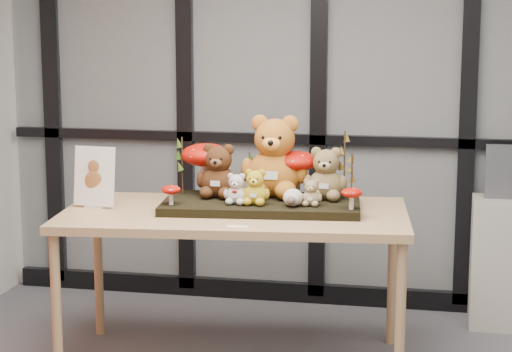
% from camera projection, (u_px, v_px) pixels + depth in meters
% --- Properties ---
extents(room_shell, '(5.00, 5.00, 5.00)m').
position_uv_depth(room_shell, '(355.00, 56.00, 3.15)').
color(room_shell, beige).
rests_on(room_shell, floor).
extents(glass_partition, '(4.90, 0.06, 2.78)m').
position_uv_depth(glass_partition, '(393.00, 81.00, 5.58)').
color(glass_partition, '#2D383F').
rests_on(glass_partition, floor).
extents(display_table, '(1.84, 1.06, 0.82)m').
position_uv_depth(display_table, '(235.00, 223.00, 4.75)').
color(display_table, tan).
rests_on(display_table, floor).
extents(diorama_tray, '(1.06, 0.61, 0.04)m').
position_uv_depth(diorama_tray, '(261.00, 205.00, 4.78)').
color(diorama_tray, black).
rests_on(diorama_tray, display_table).
extents(bear_pooh_yellow, '(0.39, 0.36, 0.47)m').
position_uv_depth(bear_pooh_yellow, '(275.00, 152.00, 4.87)').
color(bear_pooh_yellow, '#B3661D').
rests_on(bear_pooh_yellow, diorama_tray).
extents(bear_brown_medium, '(0.26, 0.24, 0.31)m').
position_uv_depth(bear_brown_medium, '(219.00, 168.00, 4.85)').
color(bear_brown_medium, '#42230F').
rests_on(bear_brown_medium, diorama_tray).
extents(bear_tan_back, '(0.25, 0.23, 0.30)m').
position_uv_depth(bear_tan_back, '(326.00, 171.00, 4.80)').
color(bear_tan_back, olive).
rests_on(bear_tan_back, diorama_tray).
extents(bear_small_yellow, '(0.17, 0.15, 0.20)m').
position_uv_depth(bear_small_yellow, '(255.00, 185.00, 4.67)').
color(bear_small_yellow, gold).
rests_on(bear_small_yellow, diorama_tray).
extents(bear_white_bow, '(0.14, 0.13, 0.17)m').
position_uv_depth(bear_white_bow, '(236.00, 187.00, 4.68)').
color(bear_white_bow, beige).
rests_on(bear_white_bow, diorama_tray).
extents(bear_beige_small, '(0.12, 0.11, 0.15)m').
position_uv_depth(bear_beige_small, '(311.00, 191.00, 4.64)').
color(bear_beige_small, '#948055').
rests_on(bear_beige_small, diorama_tray).
extents(plush_cream_hedgehog, '(0.08, 0.08, 0.10)m').
position_uv_depth(plush_cream_hedgehog, '(293.00, 197.00, 4.63)').
color(plush_cream_hedgehog, beige).
rests_on(plush_cream_hedgehog, diorama_tray).
extents(mushroom_back_left, '(0.27, 0.27, 0.30)m').
position_uv_depth(mushroom_back_left, '(206.00, 166.00, 4.96)').
color(mushroom_back_left, '#9D0D05').
rests_on(mushroom_back_left, diorama_tray).
extents(mushroom_back_right, '(0.24, 0.24, 0.26)m').
position_uv_depth(mushroom_back_right, '(295.00, 171.00, 4.89)').
color(mushroom_back_right, '#9D0D05').
rests_on(mushroom_back_right, diorama_tray).
extents(mushroom_front_left, '(0.10, 0.10, 0.11)m').
position_uv_depth(mushroom_front_left, '(171.00, 194.00, 4.67)').
color(mushroom_front_left, '#9D0D05').
rests_on(mushroom_front_left, diorama_tray).
extents(mushroom_front_right, '(0.11, 0.11, 0.12)m').
position_uv_depth(mushroom_front_right, '(352.00, 197.00, 4.56)').
color(mushroom_front_right, '#9D0D05').
rests_on(mushroom_front_right, diorama_tray).
extents(sprig_green_far_left, '(0.05, 0.05, 0.31)m').
position_uv_depth(sprig_green_far_left, '(182.00, 166.00, 4.92)').
color(sprig_green_far_left, '#203E0E').
rests_on(sprig_green_far_left, diorama_tray).
extents(sprig_green_mid_left, '(0.05, 0.05, 0.26)m').
position_uv_depth(sprig_green_mid_left, '(211.00, 169.00, 4.97)').
color(sprig_green_mid_left, '#203E0E').
rests_on(sprig_green_mid_left, diorama_tray).
extents(sprig_dry_far_right, '(0.05, 0.05, 0.35)m').
position_uv_depth(sprig_dry_far_right, '(344.00, 165.00, 4.82)').
color(sprig_dry_far_right, brown).
rests_on(sprig_dry_far_right, diorama_tray).
extents(sprig_dry_mid_right, '(0.05, 0.05, 0.26)m').
position_uv_depth(sprig_dry_mid_right, '(352.00, 178.00, 4.69)').
color(sprig_dry_mid_right, brown).
rests_on(sprig_dry_mid_right, diorama_tray).
extents(sprig_green_centre, '(0.05, 0.05, 0.22)m').
position_uv_depth(sprig_green_centre, '(249.00, 173.00, 4.96)').
color(sprig_green_centre, '#203E0E').
rests_on(sprig_green_centre, diorama_tray).
extents(sign_holder, '(0.23, 0.07, 0.32)m').
position_uv_depth(sign_holder, '(94.00, 179.00, 4.80)').
color(sign_holder, silver).
rests_on(sign_holder, display_table).
extents(label_card, '(0.10, 0.03, 0.00)m').
position_uv_depth(label_card, '(237.00, 227.00, 4.38)').
color(label_card, white).
rests_on(label_card, display_table).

